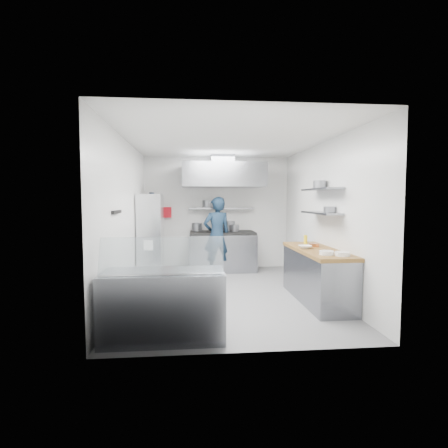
{
  "coord_description": "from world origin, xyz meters",
  "views": [
    {
      "loc": [
        -0.65,
        -6.31,
        1.74
      ],
      "look_at": [
        0.0,
        0.6,
        1.25
      ],
      "focal_mm": 28.0,
      "sensor_mm": 36.0,
      "label": 1
    }
  ],
  "objects": [
    {
      "name": "prep_counter_base",
      "position": [
        1.48,
        -0.6,
        0.42
      ],
      "size": [
        0.62,
        2.0,
        0.84
      ],
      "primitive_type": "cube",
      "color": "gray",
      "rests_on": "floor"
    },
    {
      "name": "wall_shelf_upper",
      "position": [
        1.64,
        -0.3,
        1.92
      ],
      "size": [
        0.3,
        1.3,
        0.04
      ],
      "primitive_type": "cube",
      "color": "gray",
      "rests_on": "wall_right"
    },
    {
      "name": "shelf_pot_c",
      "position": [
        1.71,
        -0.54,
        1.57
      ],
      "size": [
        0.21,
        0.21,
        0.1
      ],
      "primitive_type": "cylinder",
      "color": "slate",
      "rests_on": "wall_shelf_lower"
    },
    {
      "name": "wall_left",
      "position": [
        -1.8,
        0.0,
        1.4
      ],
      "size": [
        2.8,
        5.0,
        0.02
      ],
      "primitive_type": "cube",
      "rotation": [
        1.57,
        0.0,
        1.57
      ],
      "color": "white",
      "rests_on": "floor"
    },
    {
      "name": "wall_shelf_lower",
      "position": [
        1.64,
        -0.3,
        1.5
      ],
      "size": [
        0.3,
        1.3,
        0.04
      ],
      "primitive_type": "cube",
      "color": "gray",
      "rests_on": "wall_right"
    },
    {
      "name": "rack_bin_b",
      "position": [
        -1.53,
        1.45,
        1.3
      ],
      "size": [
        0.14,
        0.19,
        0.17
      ],
      "primitive_type": "cube",
      "color": "yellow",
      "rests_on": "wire_rack"
    },
    {
      "name": "stock_pot_right",
      "position": [
        0.41,
        2.18,
        1.04
      ],
      "size": [
        0.24,
        0.24,
        0.16
      ],
      "primitive_type": "cylinder",
      "color": "slate",
      "rests_on": "cooktop"
    },
    {
      "name": "stock_pot_left",
      "position": [
        -0.51,
        2.36,
        1.06
      ],
      "size": [
        0.25,
        0.25,
        0.2
      ],
      "primitive_type": "cylinder",
      "color": "slate",
      "rests_on": "cooktop"
    },
    {
      "name": "plate_stack_b",
      "position": [
        1.39,
        -1.23,
        0.93
      ],
      "size": [
        0.22,
        0.22,
        0.06
      ],
      "primitive_type": "cylinder",
      "color": "white",
      "rests_on": "prep_counter_top"
    },
    {
      "name": "plate_stack_a",
      "position": [
        1.59,
        -1.35,
        0.93
      ],
      "size": [
        0.22,
        0.22,
        0.06
      ],
      "primitive_type": "cylinder",
      "color": "white",
      "rests_on": "prep_counter_top"
    },
    {
      "name": "rack_bin_a",
      "position": [
        -1.53,
        0.97,
        0.8
      ],
      "size": [
        0.18,
        0.22,
        0.2
      ],
      "primitive_type": "cube",
      "color": "white",
      "rests_on": "wire_rack"
    },
    {
      "name": "over_range_shelf",
      "position": [
        0.1,
        2.34,
        1.52
      ],
      "size": [
        1.6,
        0.3,
        0.04
      ],
      "primitive_type": "cube",
      "color": "gray",
      "rests_on": "wall_back"
    },
    {
      "name": "prep_counter_top",
      "position": [
        1.48,
        -0.6,
        0.87
      ],
      "size": [
        0.65,
        2.04,
        0.06
      ],
      "primitive_type": "cube",
      "color": "brown",
      "rests_on": "prep_counter_base"
    },
    {
      "name": "shelf_pot_d",
      "position": [
        1.67,
        -0.15,
        2.01
      ],
      "size": [
        0.23,
        0.23,
        0.14
      ],
      "primitive_type": "cylinder",
      "color": "slate",
      "rests_on": "wall_shelf_upper"
    },
    {
      "name": "gas_range",
      "position": [
        0.1,
        2.1,
        0.45
      ],
      "size": [
        1.6,
        0.8,
        0.9
      ],
      "primitive_type": "cube",
      "color": "gray",
      "rests_on": "floor"
    },
    {
      "name": "knife_strip",
      "position": [
        -1.78,
        -0.9,
        1.55
      ],
      "size": [
        0.04,
        0.55,
        0.05
      ],
      "primitive_type": "cube",
      "color": "black",
      "rests_on": "wall_left"
    },
    {
      "name": "hood_duct",
      "position": [
        0.1,
        2.15,
        2.68
      ],
      "size": [
        0.55,
        0.55,
        0.24
      ],
      "primitive_type": "cube",
      "color": "slate",
      "rests_on": "extractor_hood"
    },
    {
      "name": "chef",
      "position": [
        -0.06,
        1.75,
        0.9
      ],
      "size": [
        0.75,
        0.6,
        1.8
      ],
      "primitive_type": "imported",
      "rotation": [
        0.0,
        0.0,
        3.42
      ],
      "color": "#122437",
      "rests_on": "floor"
    },
    {
      "name": "copper_pan",
      "position": [
        1.53,
        -0.32,
        0.93
      ],
      "size": [
        0.18,
        0.18,
        0.06
      ],
      "primitive_type": "cylinder",
      "color": "#B86634",
      "rests_on": "prep_counter_top"
    },
    {
      "name": "extractor_hood",
      "position": [
        0.1,
        1.93,
        2.3
      ],
      "size": [
        1.9,
        1.15,
        0.55
      ],
      "primitive_type": "cube",
      "color": "gray",
      "rests_on": "wall_back"
    },
    {
      "name": "floor",
      "position": [
        0.0,
        0.0,
        0.0
      ],
      "size": [
        5.0,
        5.0,
        0.0
      ],
      "primitive_type": "plane",
      "color": "slate",
      "rests_on": "ground"
    },
    {
      "name": "wall_right",
      "position": [
        1.8,
        0.0,
        1.4
      ],
      "size": [
        2.8,
        5.0,
        0.02
      ],
      "primitive_type": "cube",
      "rotation": [
        1.57,
        0.0,
        -1.57
      ],
      "color": "white",
      "rests_on": "floor"
    },
    {
      "name": "stock_pot_mid",
      "position": [
        0.28,
        2.39,
        1.08
      ],
      "size": [
        0.32,
        0.32,
        0.24
      ],
      "primitive_type": "cylinder",
      "color": "slate",
      "rests_on": "cooktop"
    },
    {
      "name": "wall_back",
      "position": [
        0.0,
        2.5,
        1.4
      ],
      "size": [
        3.6,
        2.8,
        0.02
      ],
      "primitive_type": "cube",
      "rotation": [
        1.57,
        0.0,
        0.0
      ],
      "color": "white",
      "rests_on": "floor"
    },
    {
      "name": "wall_front",
      "position": [
        0.0,
        -2.5,
        1.4
      ],
      "size": [
        3.6,
        2.8,
        0.02
      ],
      "primitive_type": "cube",
      "rotation": [
        -1.57,
        0.0,
        0.0
      ],
      "color": "white",
      "rests_on": "floor"
    },
    {
      "name": "display_glass",
      "position": [
        -1.0,
        -2.12,
        1.07
      ],
      "size": [
        1.47,
        0.19,
        0.42
      ],
      "primitive_type": "cube",
      "rotation": [
        -0.38,
        0.0,
        0.0
      ],
      "color": "silver",
      "rests_on": "display_case"
    },
    {
      "name": "mixing_bowl",
      "position": [
        1.29,
        -0.54,
        0.93
      ],
      "size": [
        0.23,
        0.23,
        0.05
      ],
      "primitive_type": "imported",
      "rotation": [
        0.0,
        0.0,
        0.02
      ],
      "color": "white",
      "rests_on": "prep_counter_top"
    },
    {
      "name": "shelf_pot_a",
      "position": [
        -0.24,
        2.47,
        1.63
      ],
      "size": [
        0.26,
        0.26,
        0.18
      ],
      "primitive_type": "cylinder",
      "color": "slate",
      "rests_on": "over_range_shelf"
    },
    {
      "name": "display_case",
      "position": [
        -1.0,
        -2.0,
        0.42
      ],
      "size": [
        1.5,
        0.7,
        0.85
      ],
      "primitive_type": "cube",
      "color": "gray",
      "rests_on": "floor"
    },
    {
      "name": "rack_jar",
      "position": [
        -1.48,
        1.21,
        1.8
      ],
      "size": [
        0.11,
        0.11,
        0.18
      ],
      "primitive_type": "cylinder",
      "color": "black",
      "rests_on": "wire_rack"
    },
    {
      "name": "cooktop",
      "position": [
        0.1,
        2.1,
        0.93
      ],
      "size": [
        1.57,
        0.78,
        0.06
      ],
      "primitive_type": "cube",
      "color": "black",
      "rests_on": "gas_range"
    },
    {
      "name": "squeeze_bottle",
      "position": [
        1.45,
        -0.06,
        0.99
      ],
      "size": [
        0.07,
        0.07,
        0.18
      ],
      "primitive_type": "cylinder",
      "color": "yellow",
      "rests_on": "prep_counter_top"
    },
    {
      "name": "wire_rack",
      "position": [
        -1.53,
        1.37,
        0.93
      ],
      "size": [
        0.5,
        0.9,
        1.85
      ],
      "primitive_type": "cube",
      "color": "silver",
      "rests_on": "floor"
    },
    {
      "name": "red_firebox",
      "position": [
        -1.25,
        2.44,
        1.42
      ],
      "size": [
        0.22,
        0.1,
        0.26
      ],
      "primitive_type": "cube",
      "color": "red",
      "rests_on": "wall_back"
    },
    {
      "name": "ceiling",
      "position": [
        0.0,
        0.0,
        2.8
      ],
      "size": [
        5.0,
        5.0,
        0.0
      ],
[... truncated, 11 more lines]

